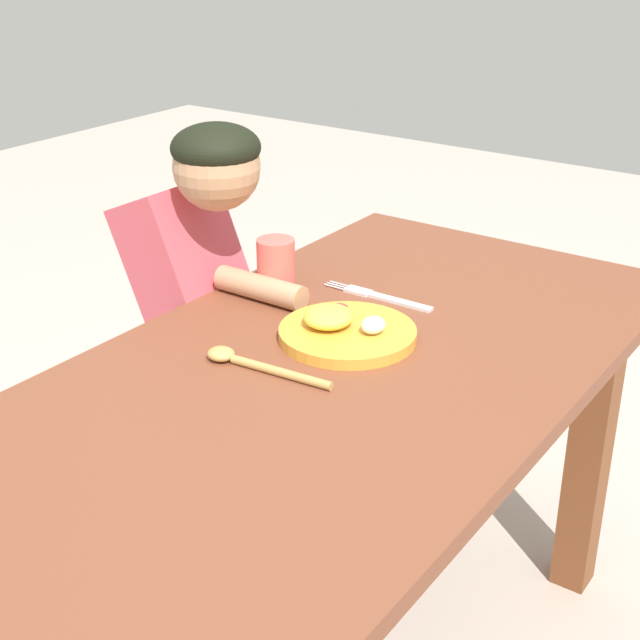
{
  "coord_description": "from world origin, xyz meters",
  "views": [
    {
      "loc": [
        -1.03,
        -0.72,
        1.37
      ],
      "look_at": [
        0.12,
        0.09,
        0.73
      ],
      "focal_mm": 51.52,
      "sensor_mm": 36.0,
      "label": 1
    }
  ],
  "objects_px": {
    "drinking_cup": "(276,266)",
    "person": "(192,353)",
    "spoon": "(249,363)",
    "plate": "(345,330)",
    "fork": "(381,297)"
  },
  "relations": [
    {
      "from": "plate",
      "to": "person",
      "type": "height_order",
      "value": "person"
    },
    {
      "from": "spoon",
      "to": "fork",
      "type": "bearing_deg",
      "value": -98.96
    },
    {
      "from": "fork",
      "to": "drinking_cup",
      "type": "xyz_separation_m",
      "value": [
        -0.08,
        0.18,
        0.05
      ]
    },
    {
      "from": "drinking_cup",
      "to": "person",
      "type": "xyz_separation_m",
      "value": [
        -0.05,
        0.18,
        -0.21
      ]
    },
    {
      "from": "fork",
      "to": "spoon",
      "type": "xyz_separation_m",
      "value": [
        -0.35,
        0.03,
        0.01
      ]
    },
    {
      "from": "fork",
      "to": "person",
      "type": "height_order",
      "value": "person"
    },
    {
      "from": "plate",
      "to": "spoon",
      "type": "height_order",
      "value": "plate"
    },
    {
      "from": "spoon",
      "to": "plate",
      "type": "bearing_deg",
      "value": -115.11
    },
    {
      "from": "drinking_cup",
      "to": "person",
      "type": "bearing_deg",
      "value": 104.9
    },
    {
      "from": "plate",
      "to": "person",
      "type": "distance_m",
      "value": 0.44
    },
    {
      "from": "plate",
      "to": "drinking_cup",
      "type": "distance_m",
      "value": 0.24
    },
    {
      "from": "plate",
      "to": "spoon",
      "type": "xyz_separation_m",
      "value": [
        -0.17,
        0.06,
        -0.01
      ]
    },
    {
      "from": "drinking_cup",
      "to": "person",
      "type": "distance_m",
      "value": 0.28
    },
    {
      "from": "fork",
      "to": "person",
      "type": "bearing_deg",
      "value": 19.9
    },
    {
      "from": "spoon",
      "to": "drinking_cup",
      "type": "height_order",
      "value": "drinking_cup"
    }
  ]
}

